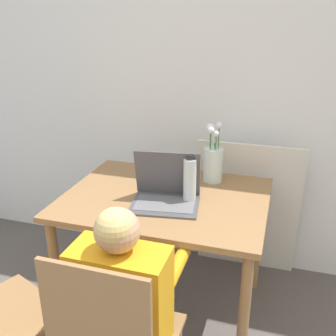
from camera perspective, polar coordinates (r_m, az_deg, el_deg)
The scene contains 7 objects.
wall_back at distance 2.48m, azimuth 4.49°, elevation 13.25°, with size 6.40×0.05×2.50m.
dining_table at distance 2.08m, azimuth -0.36°, elevation -6.41°, with size 1.04×0.80×0.73m.
person_seated at distance 1.56m, azimuth -6.07°, elevation -17.49°, with size 0.36×0.42×1.01m.
laptop at distance 1.95m, azimuth -0.26°, elevation -3.42°, with size 0.36×0.30×0.26m.
flower_vase at distance 2.19m, azimuth 6.55°, elevation 1.04°, with size 0.11×0.11×0.34m.
water_bottle at distance 1.94m, azimuth 3.18°, elevation -1.71°, with size 0.06×0.06×0.25m.
cardboard_panel at distance 2.56m, azimuth 11.40°, elevation -5.80°, with size 0.64×0.14×0.90m.
Camera 1 is at (0.54, -0.17, 1.61)m, focal length 42.00 mm.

